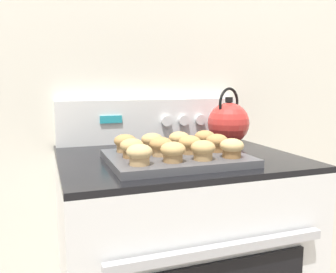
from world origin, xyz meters
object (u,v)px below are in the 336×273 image
Objects in this scene: muffin_r0_c1 at (173,151)px; muffin_r0_c2 at (203,150)px; muffin_pan at (176,158)px; muffin_r2_c1 at (152,141)px; muffin_r0_c0 at (139,154)px; muffin_r1_c3 at (217,142)px; muffin_r2_c2 at (179,140)px; muffin_r2_c3 at (205,138)px; tea_kettle at (229,122)px; muffin_r1_c1 at (161,146)px; muffin_r0_c3 at (232,148)px; muffin_r1_c0 at (132,148)px; muffin_r1_c2 at (190,144)px; muffin_r2_c0 at (125,143)px.

muffin_r0_c1 is 0.09m from muffin_r0_c2.
muffin_r2_c1 reaches higher than muffin_pan.
muffin_r0_c0 is 1.00× the size of muffin_r1_c3.
muffin_r2_c2 is (0.09, 0.18, 0.00)m from muffin_r0_c1.
tea_kettle is at bearing 39.89° from muffin_r2_c3.
muffin_r0_c3 is at bearing -26.72° from muffin_r1_c1.
muffin_r0_c2 is at bearing -116.71° from muffin_r2_c3.
muffin_r2_c1 is (0.09, 0.18, 0.00)m from muffin_r0_c0.
muffin_r0_c0 and muffin_r0_c3 have the same top height.
muffin_r2_c1 is (0.09, 0.09, 0.00)m from muffin_r1_c0.
muffin_r2_c1 is at bearing 136.57° from muffin_r1_c2.
muffin_pan is 0.14m from muffin_r1_c0.
muffin_r1_c2 is 0.09m from muffin_r2_c2.
tea_kettle reaches higher than muffin_r0_c1.
muffin_r1_c0 is at bearing -90.16° from muffin_r2_c0.
muffin_r1_c3 is at bearing -18.38° from muffin_r2_c0.
muffin_r2_c1 is at bearing 90.07° from muffin_r1_c1.
muffin_r2_c3 reaches higher than muffin_pan.
muffin_r2_c3 is (0.14, 0.09, 0.04)m from muffin_pan.
muffin_r1_c2 is at bearing 27.59° from muffin_r0_c0.
muffin_r1_c0 and muffin_r1_c3 have the same top height.
muffin_r1_c2 is at bearing 1.23° from muffin_r1_c1.
muffin_pan is 5.87× the size of muffin_r1_c2.
muffin_r1_c2 is at bearing -179.32° from muffin_r1_c3.
muffin_r2_c2 is 0.32× the size of tea_kettle.
muffin_r1_c0 is at bearing -152.47° from tea_kettle.
muffin_r1_c0 is (0.00, 0.10, 0.00)m from muffin_r0_c0.
muffin_r0_c3 is 0.13m from muffin_r1_c2.
muffin_r2_c3 is (0.19, 0.00, 0.00)m from muffin_r2_c1.
muffin_r1_c2 is at bearing 46.06° from muffin_r0_c1.
muffin_r2_c1 is at bearing -158.10° from tea_kettle.
muffin_r0_c3 is at bearing 0.77° from muffin_r0_c2.
muffin_r0_c2 is (0.04, -0.09, 0.04)m from muffin_pan.
muffin_r0_c3 and muffin_r2_c2 have the same top height.
muffin_r2_c0 is at bearing 145.53° from muffin_r0_c3.
muffin_r1_c0 and muffin_r1_c2 have the same top height.
muffin_r1_c0 is 0.32× the size of tea_kettle.
muffin_pan is 5.87× the size of muffin_r1_c1.
muffin_r2_c0 is 1.00× the size of muffin_r2_c3.
muffin_r0_c0 is 1.00× the size of muffin_r0_c2.
muffin_pan is 5.87× the size of muffin_r2_c0.
muffin_pan is 0.14m from muffin_r1_c3.
muffin_r2_c0 is 0.27m from muffin_r2_c3.
muffin_r0_c1 is at bearing 179.23° from muffin_r0_c3.
muffin_r2_c0 is (-0.27, 0.19, 0.00)m from muffin_r0_c3.
muffin_r2_c3 is (0.18, 0.18, 0.00)m from muffin_r0_c1.
muffin_r0_c0 is 0.20m from muffin_r2_c1.
muffin_r1_c2 is 1.00× the size of muffin_r2_c1.
muffin_r2_c1 and muffin_r2_c2 have the same top height.
muffin_r0_c3 is (0.09, 0.00, 0.00)m from muffin_r0_c2.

